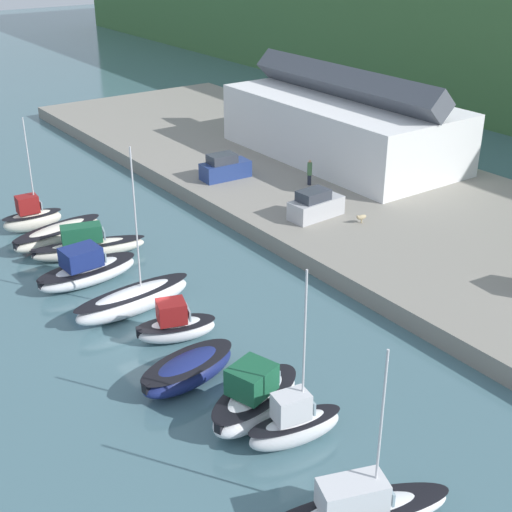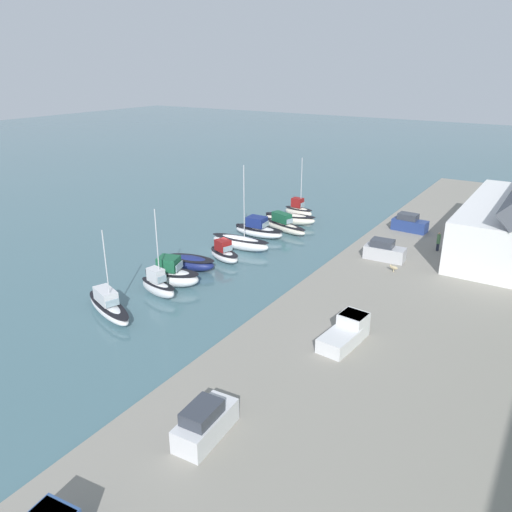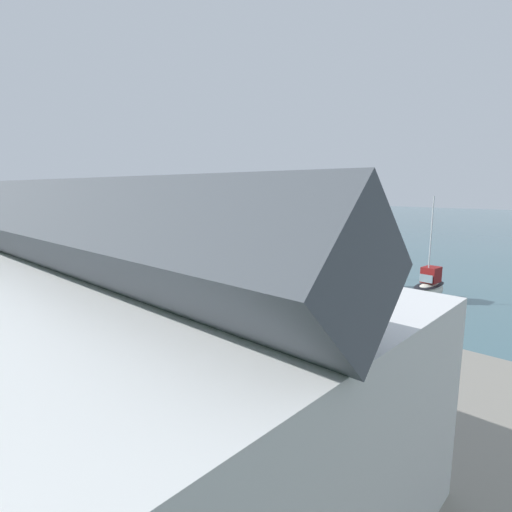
% 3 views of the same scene
% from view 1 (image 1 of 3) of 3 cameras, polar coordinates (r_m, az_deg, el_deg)
% --- Properties ---
extents(ground_plane, '(320.00, 320.00, 0.00)m').
position_cam_1_polar(ground_plane, '(41.05, -9.10, -6.09)').
color(ground_plane, '#476B75').
extents(quay_promenade, '(100.33, 23.54, 1.23)m').
position_cam_1_polar(quay_promenade, '(54.43, 14.08, 2.37)').
color(quay_promenade, gray).
rests_on(quay_promenade, ground_plane).
extents(harbor_clubhouse, '(22.77, 11.15, 8.25)m').
position_cam_1_polar(harbor_clubhouse, '(66.43, 6.90, 10.38)').
color(harbor_clubhouse, white).
rests_on(harbor_clubhouse, quay_promenade).
extents(moored_boat_0, '(1.93, 4.51, 8.56)m').
position_cam_1_polar(moored_boat_0, '(55.71, -17.50, 2.96)').
color(moored_boat_0, white).
rests_on(moored_boat_0, ground_plane).
extents(moored_boat_1, '(3.59, 7.41, 1.47)m').
position_cam_1_polar(moored_boat_1, '(52.86, -15.57, 1.68)').
color(moored_boat_1, white).
rests_on(moored_boat_1, ground_plane).
extents(moored_boat_2, '(3.76, 7.95, 2.45)m').
position_cam_1_polar(moored_boat_2, '(50.18, -13.34, 0.78)').
color(moored_boat_2, white).
rests_on(moored_boat_2, ground_plane).
extents(moored_boat_3, '(2.83, 6.87, 2.58)m').
position_cam_1_polar(moored_boat_3, '(46.63, -13.41, -1.12)').
color(moored_boat_3, white).
rests_on(moored_boat_3, ground_plane).
extents(moored_boat_4, '(2.50, 7.72, 10.12)m').
position_cam_1_polar(moored_boat_4, '(42.65, -9.77, -3.49)').
color(moored_boat_4, white).
rests_on(moored_boat_4, ground_plane).
extents(moored_boat_5, '(3.15, 4.80, 2.42)m').
position_cam_1_polar(moored_boat_5, '(39.74, -6.47, -5.58)').
color(moored_boat_5, white).
rests_on(moored_boat_5, ground_plane).
extents(moored_boat_6, '(3.27, 5.93, 1.52)m').
position_cam_1_polar(moored_boat_6, '(36.21, -5.46, -9.07)').
color(moored_boat_6, navy).
rests_on(moored_boat_6, ground_plane).
extents(moored_boat_7, '(3.97, 6.12, 3.01)m').
position_cam_1_polar(moored_boat_7, '(33.59, -0.09, -11.37)').
color(moored_boat_7, white).
rests_on(moored_boat_7, ground_plane).
extents(moored_boat_8, '(2.18, 4.74, 8.60)m').
position_cam_1_polar(moored_boat_8, '(32.33, 3.09, -13.33)').
color(moored_boat_8, silver).
rests_on(moored_boat_8, ground_plane).
extents(moored_boat_9, '(4.22, 7.68, 7.97)m').
position_cam_1_polar(moored_boat_9, '(29.07, 8.20, -19.50)').
color(moored_boat_9, white).
rests_on(moored_boat_9, ground_plane).
extents(parked_car_0, '(2.04, 4.30, 2.16)m').
position_cam_1_polar(parked_car_0, '(52.55, 4.79, 4.04)').
color(parked_car_0, '#B7B7BC').
rests_on(parked_car_0, quay_promenade).
extents(parked_car_1, '(2.02, 4.29, 2.16)m').
position_cam_1_polar(parked_car_1, '(60.62, -2.51, 7.06)').
color(parked_car_1, navy).
rests_on(parked_car_1, quay_promenade).
extents(person_on_quay, '(0.40, 0.40, 2.14)m').
position_cam_1_polar(person_on_quay, '(59.14, 4.31, 6.72)').
color(person_on_quay, '#232838').
rests_on(person_on_quay, quay_promenade).
extents(dog_on_quay, '(0.39, 0.88, 0.68)m').
position_cam_1_polar(dog_on_quay, '(52.05, 8.42, 3.09)').
color(dog_on_quay, tan).
rests_on(dog_on_quay, quay_promenade).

